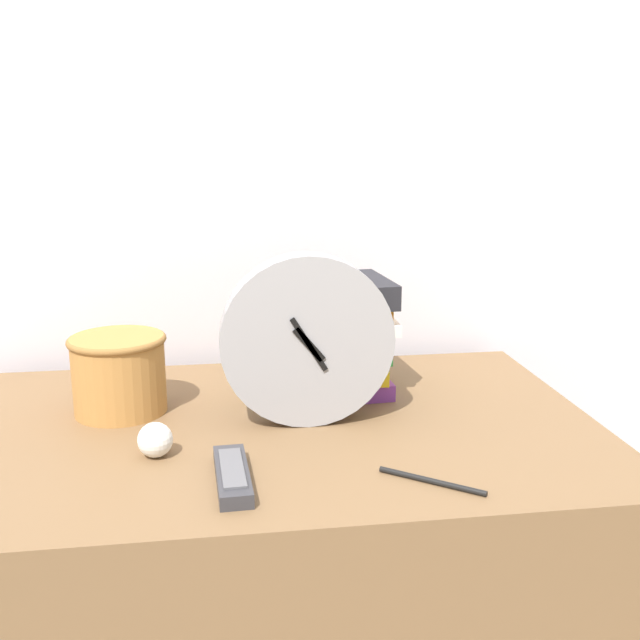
% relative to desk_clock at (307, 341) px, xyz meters
% --- Properties ---
extents(wall_back, '(6.00, 0.04, 2.40)m').
position_rel_desk_clock_xyz_m(wall_back, '(-0.07, 0.41, 0.30)').
color(wall_back, silver).
rests_on(wall_back, ground_plane).
extents(desk, '(1.09, 0.68, 0.76)m').
position_rel_desk_clock_xyz_m(desk, '(-0.07, 0.00, -0.52)').
color(desk, brown).
rests_on(desk, ground_plane).
extents(desk_clock, '(0.28, 0.05, 0.28)m').
position_rel_desk_clock_xyz_m(desk_clock, '(0.00, 0.00, 0.00)').
color(desk_clock, '#99999E').
rests_on(desk_clock, desk).
extents(book_stack, '(0.23, 0.21, 0.21)m').
position_rel_desk_clock_xyz_m(book_stack, '(0.06, 0.15, -0.03)').
color(book_stack, '#7A3899').
rests_on(book_stack, desk).
extents(basket, '(0.16, 0.16, 0.13)m').
position_rel_desk_clock_xyz_m(basket, '(-0.31, 0.10, -0.07)').
color(basket, '#B27A3D').
rests_on(basket, desk).
extents(tv_remote, '(0.05, 0.16, 0.02)m').
position_rel_desk_clock_xyz_m(tv_remote, '(-0.13, -0.20, -0.13)').
color(tv_remote, '#333338').
rests_on(tv_remote, desk).
extents(crumpled_paper_ball, '(0.05, 0.05, 0.05)m').
position_rel_desk_clock_xyz_m(crumpled_paper_ball, '(-0.24, -0.10, -0.11)').
color(crumpled_paper_ball, white).
rests_on(crumpled_paper_ball, desk).
extents(pen, '(0.12, 0.10, 0.01)m').
position_rel_desk_clock_xyz_m(pen, '(0.14, -0.24, -0.13)').
color(pen, black).
rests_on(pen, desk).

